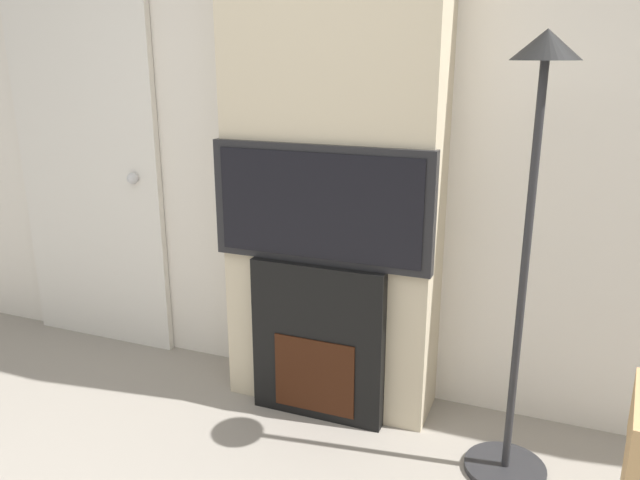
# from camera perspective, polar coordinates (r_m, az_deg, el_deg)

# --- Properties ---
(wall_back) EXTENTS (6.00, 0.06, 2.70)m
(wall_back) POSITION_cam_1_polar(r_m,az_deg,el_deg) (2.89, 2.56, 11.69)
(wall_back) COLOR silver
(wall_back) RESTS_ON ground_plane
(chimney_breast) EXTENTS (0.95, 0.31, 2.70)m
(chimney_breast) POSITION_cam_1_polar(r_m,az_deg,el_deg) (2.72, 1.24, 11.39)
(chimney_breast) COLOR beige
(chimney_breast) RESTS_ON ground_plane
(fireplace) EXTENTS (0.61, 0.15, 0.73)m
(fireplace) POSITION_cam_1_polar(r_m,az_deg,el_deg) (2.84, -0.01, -9.14)
(fireplace) COLOR black
(fireplace) RESTS_ON ground_plane
(television) EXTENTS (0.98, 0.07, 0.51)m
(television) POSITION_cam_1_polar(r_m,az_deg,el_deg) (2.63, -0.03, 3.20)
(television) COLOR black
(television) RESTS_ON fireplace
(floor_lamp) EXTENTS (0.32, 0.32, 1.68)m
(floor_lamp) POSITION_cam_1_polar(r_m,az_deg,el_deg) (2.31, 18.65, 2.42)
(floor_lamp) COLOR #262628
(floor_lamp) RESTS_ON ground_plane
(entry_door) EXTENTS (0.92, 0.09, 2.03)m
(entry_door) POSITION_cam_1_polar(r_m,az_deg,el_deg) (3.65, -20.43, 6.39)
(entry_door) COLOR silver
(entry_door) RESTS_ON ground_plane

